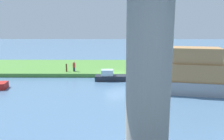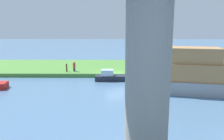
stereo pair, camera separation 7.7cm
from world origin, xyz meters
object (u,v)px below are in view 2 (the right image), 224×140
person_on_bank (74,66)px  skiff_small (111,77)px  bridge_pylon (148,75)px  motorboat_white (183,74)px  mooring_post (67,68)px

person_on_bank → skiff_small: size_ratio=0.34×
bridge_pylon → motorboat_white: bearing=-114.0°
bridge_pylon → motorboat_white: size_ratio=0.86×
bridge_pylon → person_on_bank: (7.16, -19.77, -3.17)m
mooring_post → skiff_small: bearing=154.4°
person_on_bank → motorboat_white: (-12.46, 7.85, 0.65)m
skiff_small → person_on_bank: bearing=-32.0°
bridge_pylon → person_on_bank: 21.26m
motorboat_white → person_on_bank: bearing=-32.2°
bridge_pylon → skiff_small: 17.23m
person_on_bank → motorboat_white: motorboat_white is taller
motorboat_white → skiff_small: 8.94m
bridge_pylon → motorboat_white: 13.28m
bridge_pylon → mooring_post: bearing=-67.3°
bridge_pylon → mooring_post: 21.40m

